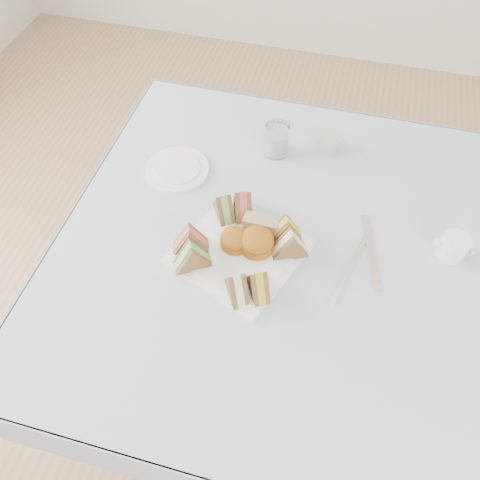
% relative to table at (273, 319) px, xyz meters
% --- Properties ---
extents(floor, '(4.00, 4.00, 0.00)m').
position_rel_table_xyz_m(floor, '(0.00, 0.00, -0.37)').
color(floor, '#9E7751').
rests_on(floor, ground).
extents(table, '(0.90, 0.90, 0.74)m').
position_rel_table_xyz_m(table, '(0.00, 0.00, 0.00)').
color(table, brown).
rests_on(table, floor).
extents(tablecloth, '(1.02, 1.02, 0.01)m').
position_rel_table_xyz_m(tablecloth, '(0.00, 0.00, 0.37)').
color(tablecloth, '#A5ACC6').
rests_on(tablecloth, table).
extents(serving_plate, '(0.32, 0.32, 0.01)m').
position_rel_table_xyz_m(serving_plate, '(-0.09, -0.05, 0.38)').
color(serving_plate, white).
rests_on(serving_plate, tablecloth).
extents(sandwich_fl_a, '(0.09, 0.06, 0.07)m').
position_rel_table_xyz_m(sandwich_fl_a, '(-0.19, -0.07, 0.42)').
color(sandwich_fl_a, brown).
rests_on(sandwich_fl_a, serving_plate).
extents(sandwich_fl_b, '(0.09, 0.08, 0.07)m').
position_rel_table_xyz_m(sandwich_fl_b, '(-0.18, -0.11, 0.42)').
color(sandwich_fl_b, brown).
rests_on(sandwich_fl_b, serving_plate).
extents(sandwich_fr_a, '(0.07, 0.08, 0.07)m').
position_rel_table_xyz_m(sandwich_fr_a, '(-0.03, -0.14, 0.42)').
color(sandwich_fr_a, brown).
rests_on(sandwich_fr_a, serving_plate).
extents(sandwich_fr_b, '(0.07, 0.08, 0.07)m').
position_rel_table_xyz_m(sandwich_fr_b, '(-0.07, -0.16, 0.42)').
color(sandwich_fr_b, brown).
rests_on(sandwich_fr_b, serving_plate).
extents(sandwich_bl_a, '(0.07, 0.08, 0.07)m').
position_rel_table_xyz_m(sandwich_bl_a, '(-0.15, 0.04, 0.42)').
color(sandwich_bl_a, brown).
rests_on(sandwich_bl_a, serving_plate).
extents(sandwich_bl_b, '(0.06, 0.09, 0.07)m').
position_rel_table_xyz_m(sandwich_bl_b, '(-0.11, 0.06, 0.42)').
color(sandwich_bl_b, brown).
rests_on(sandwich_bl_b, serving_plate).
extents(sandwich_br_a, '(0.09, 0.07, 0.07)m').
position_rel_table_xyz_m(sandwich_br_a, '(0.02, -0.03, 0.42)').
color(sandwich_br_a, brown).
rests_on(sandwich_br_a, serving_plate).
extents(sandwich_br_b, '(0.08, 0.06, 0.07)m').
position_rel_table_xyz_m(sandwich_br_b, '(0.00, 0.01, 0.42)').
color(sandwich_br_b, brown).
rests_on(sandwich_br_b, serving_plate).
extents(scone_left, '(0.09, 0.09, 0.04)m').
position_rel_table_xyz_m(scone_left, '(-0.10, -0.04, 0.41)').
color(scone_left, '#A46211').
rests_on(scone_left, serving_plate).
extents(scone_right, '(0.08, 0.08, 0.05)m').
position_rel_table_xyz_m(scone_right, '(-0.05, -0.04, 0.41)').
color(scone_right, '#A46211').
rests_on(scone_right, serving_plate).
extents(pastry_slice, '(0.08, 0.04, 0.04)m').
position_rel_table_xyz_m(pastry_slice, '(-0.05, 0.02, 0.41)').
color(pastry_slice, '#BBAA8E').
rests_on(pastry_slice, serving_plate).
extents(side_plate, '(0.21, 0.21, 0.01)m').
position_rel_table_xyz_m(side_plate, '(-0.31, 0.16, 0.38)').
color(side_plate, white).
rests_on(side_plate, tablecloth).
extents(water_glass, '(0.07, 0.07, 0.09)m').
position_rel_table_xyz_m(water_glass, '(-0.08, 0.29, 0.42)').
color(water_glass, white).
rests_on(water_glass, tablecloth).
extents(tea_strainer, '(0.08, 0.08, 0.04)m').
position_rel_table_xyz_m(tea_strainer, '(0.05, 0.34, 0.40)').
color(tea_strainer, white).
rests_on(tea_strainer, tablecloth).
extents(knife, '(0.06, 0.21, 0.00)m').
position_rel_table_xyz_m(knife, '(0.20, 0.03, 0.38)').
color(knife, white).
rests_on(knife, tablecloth).
extents(fork, '(0.06, 0.19, 0.00)m').
position_rel_table_xyz_m(fork, '(0.15, -0.04, 0.38)').
color(fork, white).
rests_on(fork, tablecloth).
extents(creamer_jug, '(0.07, 0.07, 0.05)m').
position_rel_table_xyz_m(creamer_jug, '(0.37, 0.07, 0.40)').
color(creamer_jug, white).
rests_on(creamer_jug, tablecloth).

